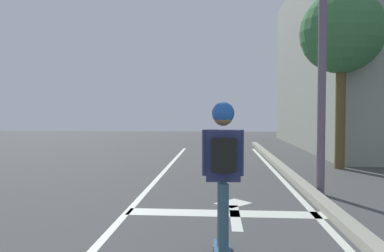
{
  "coord_description": "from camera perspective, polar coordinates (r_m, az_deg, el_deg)",
  "views": [
    {
      "loc": [
        1.53,
        -0.15,
        1.65
      ],
      "look_at": [
        1.09,
        5.91,
        1.41
      ],
      "focal_mm": 33.8,
      "sensor_mm": 36.0,
      "label": 1
    }
  ],
  "objects": [
    {
      "name": "lane_arrow_stem",
      "position": [
        5.88,
        6.85,
        -14.05
      ],
      "size": [
        0.16,
        1.4,
        0.01
      ],
      "primitive_type": "cube",
      "color": "silver",
      "rests_on": "ground"
    },
    {
      "name": "curb_strip",
      "position": [
        6.61,
        20.38,
        -11.74
      ],
      "size": [
        0.24,
        24.0,
        0.14
      ],
      "primitive_type": "cube",
      "color": "#9D9D8B",
      "rests_on": "ground"
    },
    {
      "name": "lane_line_curbside",
      "position": [
        6.56,
        18.22,
        -12.42
      ],
      "size": [
        0.12,
        20.0,
        0.01
      ],
      "primitive_type": "cube",
      "color": "silver",
      "rests_on": "ground"
    },
    {
      "name": "roadside_tree",
      "position": [
        11.53,
        22.54,
        13.31
      ],
      "size": [
        2.36,
        2.36,
        5.12
      ],
      "color": "brown",
      "rests_on": "ground"
    },
    {
      "name": "skater",
      "position": [
        4.01,
        4.93,
        -4.97
      ],
      "size": [
        0.47,
        0.62,
        1.68
      ],
      "color": "#315464",
      "rests_on": "skateboard"
    },
    {
      "name": "lane_line_center",
      "position": [
        6.54,
        -9.36,
        -12.38
      ],
      "size": [
        0.12,
        20.0,
        0.01
      ],
      "primitive_type": "cube",
      "color": "silver",
      "rests_on": "ground"
    },
    {
      "name": "stop_bar",
      "position": [
        6.06,
        5.2,
        -13.55
      ],
      "size": [
        3.2,
        0.4,
        0.01
      ],
      "primitive_type": "cube",
      "color": "silver",
      "rests_on": "ground"
    },
    {
      "name": "traffic_signal_mast",
      "position": [
        7.65,
        7.93,
        18.45
      ],
      "size": [
        5.25,
        0.34,
        5.16
      ],
      "color": "#625466",
      "rests_on": "ground"
    },
    {
      "name": "lane_arrow_head",
      "position": [
        6.7,
        6.49,
        -12.01
      ],
      "size": [
        0.71,
        0.71,
        0.01
      ],
      "primitive_type": "cube",
      "rotation": [
        0.0,
        0.0,
        0.79
      ],
      "color": "silver",
      "rests_on": "ground"
    }
  ]
}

